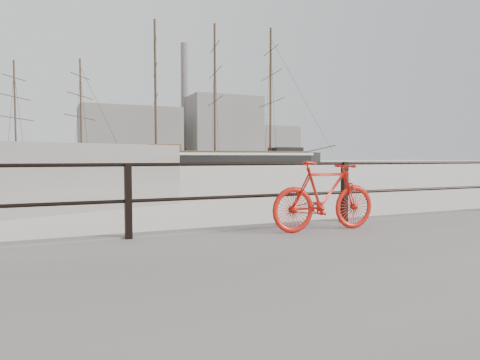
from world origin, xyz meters
name	(u,v)px	position (x,y,z in m)	size (l,w,h in m)	color
ground	(338,242)	(0.00, 0.00, 0.00)	(400.00, 400.00, 0.00)	white
guardrail	(344,192)	(0.00, -0.15, 0.85)	(28.00, 0.10, 1.00)	black
bicycle	(325,196)	(-0.77, -0.69, 0.86)	(1.70, 0.25, 1.03)	red
barque_black	(215,164)	(31.71, 90.42, 0.00)	(61.23, 20.04, 34.56)	black
schooner_mid	(49,165)	(-4.73, 83.56, 0.00)	(29.06, 12.29, 20.89)	silver
industrial_west	(130,135)	(20.00, 140.00, 9.00)	(32.00, 18.00, 18.00)	gray
industrial_mid	(222,130)	(55.00, 145.00, 12.00)	(26.00, 20.00, 24.00)	gray
industrial_east	(270,144)	(78.00, 150.00, 7.00)	(20.00, 16.00, 14.00)	gray
smokestack	(185,103)	(42.00, 150.00, 22.00)	(2.80, 2.80, 44.00)	gray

